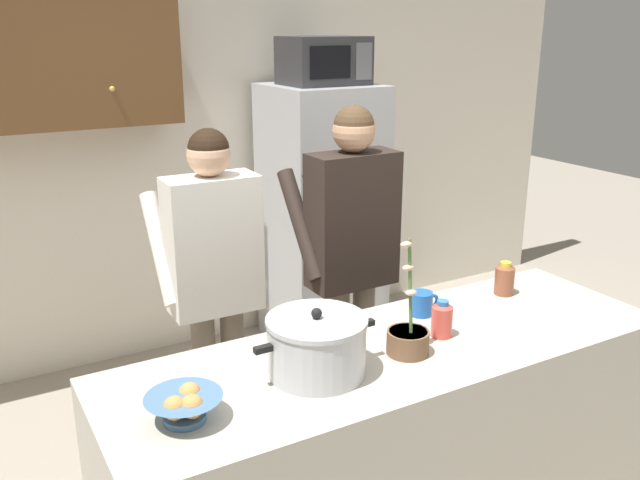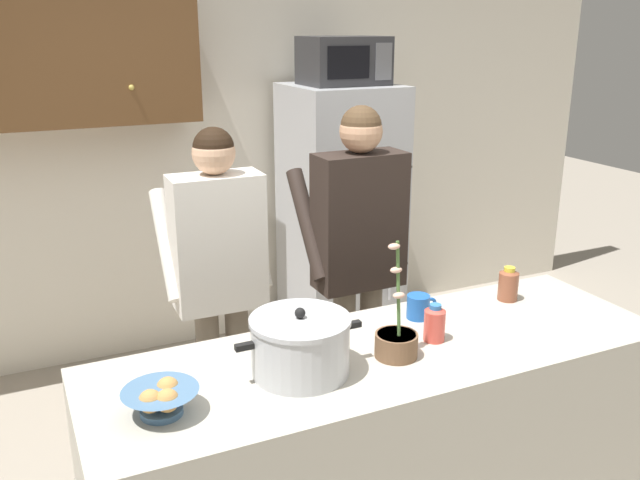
% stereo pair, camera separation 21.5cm
% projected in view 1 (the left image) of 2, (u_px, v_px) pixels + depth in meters
% --- Properties ---
extents(back_wall_unit, '(6.00, 0.48, 2.60)m').
position_uv_depth(back_wall_unit, '(141.00, 132.00, 4.03)').
color(back_wall_unit, silver).
rests_on(back_wall_unit, ground).
extents(kitchen_island, '(2.13, 0.68, 0.92)m').
position_uv_depth(kitchen_island, '(392.00, 456.00, 2.58)').
color(kitchen_island, '#BCB7A8').
rests_on(kitchen_island, ground).
extents(refrigerator, '(0.64, 0.68, 1.68)m').
position_uv_depth(refrigerator, '(322.00, 218.00, 4.35)').
color(refrigerator, '#B7BABF').
rests_on(refrigerator, ground).
extents(microwave, '(0.48, 0.37, 0.28)m').
position_uv_depth(microwave, '(324.00, 61.00, 4.04)').
color(microwave, '#2D2D30').
rests_on(microwave, refrigerator).
extents(person_near_pot, '(0.49, 0.41, 1.61)m').
position_uv_depth(person_near_pot, '(213.00, 264.00, 3.05)').
color(person_near_pot, '#726656').
rests_on(person_near_pot, ground).
extents(person_by_sink, '(0.51, 0.41, 1.68)m').
position_uv_depth(person_by_sink, '(351.00, 237.00, 3.25)').
color(person_by_sink, '#726656').
rests_on(person_by_sink, ground).
extents(cooking_pot, '(0.44, 0.33, 0.23)m').
position_uv_depth(cooking_pot, '(317.00, 346.00, 2.23)').
color(cooking_pot, silver).
rests_on(cooking_pot, kitchen_island).
extents(coffee_mug, '(0.13, 0.09, 0.10)m').
position_uv_depth(coffee_mug, '(422.00, 303.00, 2.70)').
color(coffee_mug, '#1E59B2').
rests_on(coffee_mug, kitchen_island).
extents(bread_bowl, '(0.23, 0.23, 0.10)m').
position_uv_depth(bread_bowl, '(184.00, 406.00, 1.97)').
color(bread_bowl, '#4C7299').
rests_on(bread_bowl, kitchen_island).
extents(bottle_near_edge, '(0.08, 0.08, 0.15)m').
position_uv_depth(bottle_near_edge, '(505.00, 278.00, 2.90)').
color(bottle_near_edge, brown).
rests_on(bottle_near_edge, kitchen_island).
extents(bottle_mid_counter, '(0.08, 0.08, 0.14)m').
position_uv_depth(bottle_mid_counter, '(442.00, 319.00, 2.50)').
color(bottle_mid_counter, '#D84C3F').
rests_on(bottle_mid_counter, kitchen_island).
extents(potted_orchid, '(0.15, 0.15, 0.42)m').
position_uv_depth(potted_orchid, '(408.00, 338.00, 2.38)').
color(potted_orchid, brown).
rests_on(potted_orchid, kitchen_island).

